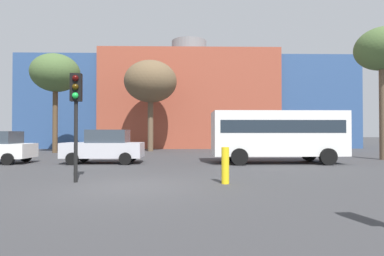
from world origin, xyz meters
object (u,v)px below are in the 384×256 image
object	(u,v)px
traffic_light_island	(76,102)
bare_tree_0	(151,82)
white_bus	(277,132)
parked_car_2	(105,147)
bare_tree_1	(383,52)
bollard_yellow_0	(225,165)
bare_tree_2	(55,74)

from	to	relation	value
traffic_light_island	bare_tree_0	distance (m)	16.94
white_bus	bare_tree_0	size ratio (longest dim) A/B	0.86
parked_car_2	bare_tree_1	world-z (taller)	bare_tree_1
bare_tree_0	bollard_yellow_0	distance (m)	18.30
white_bus	bare_tree_1	world-z (taller)	bare_tree_1
parked_car_2	bollard_yellow_0	xyz separation A→B (m)	(5.51, -6.55, -0.30)
white_bus	bare_tree_1	distance (m)	8.67
traffic_light_island	bollard_yellow_0	xyz separation A→B (m)	(4.81, -0.35, -2.02)
white_bus	bollard_yellow_0	world-z (taller)	white_bus
white_bus	bollard_yellow_0	size ratio (longest dim) A/B	5.91
white_bus	bare_tree_2	world-z (taller)	bare_tree_2
bare_tree_1	bare_tree_0	bearing A→B (deg)	149.87
bare_tree_0	bare_tree_2	xyz separation A→B (m)	(-7.41, -1.93, 0.33)
bare_tree_0	bare_tree_1	bearing A→B (deg)	-30.13
white_bus	parked_car_2	bearing A→B (deg)	-0.32
bare_tree_2	bare_tree_0	bearing A→B (deg)	14.60
parked_car_2	bare_tree_0	world-z (taller)	bare_tree_0
parked_car_2	white_bus	bearing A→B (deg)	179.68
white_bus	bare_tree_2	bearing A→B (deg)	-29.04
parked_car_2	traffic_light_island	distance (m)	6.48
bollard_yellow_0	white_bus	bearing A→B (deg)	61.12
parked_car_2	white_bus	size ratio (longest dim) A/B	0.60
parked_car_2	traffic_light_island	bearing A→B (deg)	96.43
bare_tree_2	bollard_yellow_0	xyz separation A→B (m)	(11.72, -15.00, -5.78)
parked_car_2	bare_tree_1	bearing A→B (deg)	-173.79
white_bus	bare_tree_1	size ratio (longest dim) A/B	0.86
bollard_yellow_0	bare_tree_1	bearing A→B (deg)	38.19
white_bus	bollard_yellow_0	distance (m)	7.50
white_bus	bare_tree_2	xyz separation A→B (m)	(-15.31, 8.50, 4.73)
bare_tree_1	white_bus	bearing A→B (deg)	-165.53
bare_tree_0	traffic_light_island	bearing A→B (deg)	-91.70
bare_tree_0	bollard_yellow_0	bearing A→B (deg)	-75.70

